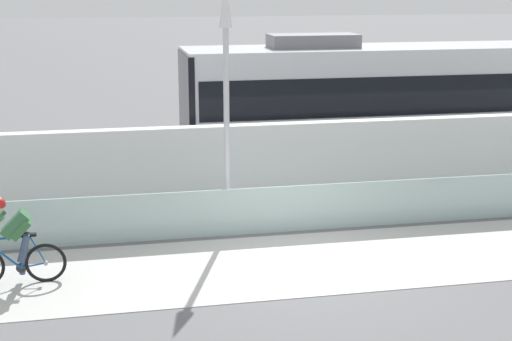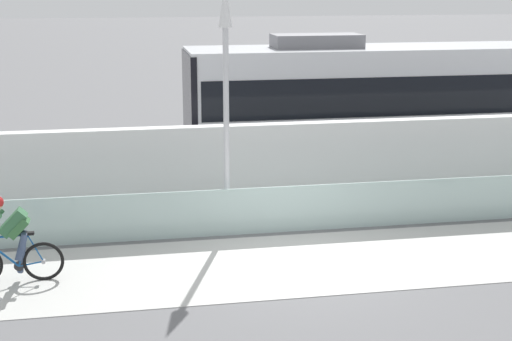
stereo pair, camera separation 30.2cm
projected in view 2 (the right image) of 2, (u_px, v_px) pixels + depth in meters
ground_plane at (298, 263)px, 14.27m from camera, size 200.00×200.00×0.00m
bike_path_deck at (298, 263)px, 14.27m from camera, size 32.00×3.20×0.01m
glass_parapet at (278, 210)px, 15.92m from camera, size 32.00×0.05×1.00m
concrete_barrier_wall at (262, 166)px, 17.51m from camera, size 32.00×0.36×2.01m
tram_rail_near at (245, 181)px, 20.12m from camera, size 32.00×0.08×0.01m
tram_rail_far at (236, 168)px, 21.49m from camera, size 32.00×0.08×0.01m
tram at (383, 103)px, 21.05m from camera, size 11.06×2.54×3.81m
cyclist_on_bike at (11, 241)px, 13.17m from camera, size 1.77×0.58×1.61m
lamp_post_antenna at (226, 77)px, 15.33m from camera, size 0.28×0.28×5.20m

